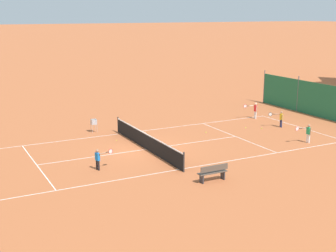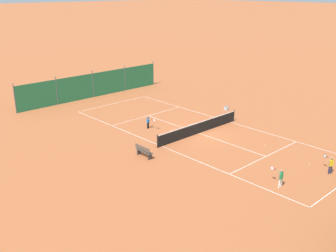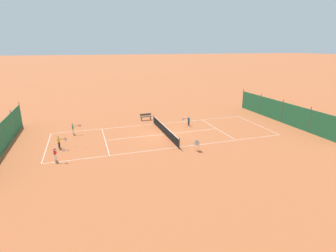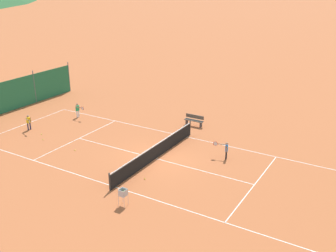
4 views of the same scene
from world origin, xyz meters
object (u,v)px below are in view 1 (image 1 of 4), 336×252
object	(u,v)px
player_near_baseline	(281,118)
tennis_ball_service_box	(206,132)
courtside_bench	(213,172)
tennis_ball_by_net_right	(246,128)
player_near_service	(255,109)
player_far_baseline	(98,158)
tennis_ball_far_corner	(117,140)
ball_hopper	(94,123)
tennis_net	(146,141)
tennis_ball_alley_left	(262,128)
player_far_service	(308,132)

from	to	relation	value
player_near_baseline	tennis_ball_service_box	world-z (taller)	player_near_baseline
tennis_ball_service_box	courtside_bench	xyz separation A→B (m)	(8.05, -4.60, 0.42)
tennis_ball_by_net_right	player_near_baseline	bearing A→B (deg)	69.83
player_near_service	player_far_baseline	bearing A→B (deg)	-67.70
player_near_service	tennis_ball_far_corner	size ratio (longest dim) A/B	18.42
player_near_baseline	ball_hopper	distance (m)	12.98
tennis_ball_by_net_right	player_far_baseline	bearing A→B (deg)	-72.66
tennis_net	tennis_ball_alley_left	xyz separation A→B (m)	(-0.86, 9.22, -0.47)
ball_hopper	tennis_ball_far_corner	bearing A→B (deg)	11.71
tennis_ball_alley_left	courtside_bench	size ratio (longest dim) A/B	0.04
player_far_service	tennis_ball_by_net_right	bearing A→B (deg)	-166.60
player_far_baseline	tennis_ball_far_corner	bearing A→B (deg)	149.55
tennis_ball_far_corner	ball_hopper	world-z (taller)	ball_hopper
player_far_service	tennis_ball_far_corner	xyz separation A→B (m)	(-5.83, -10.37, -0.65)
player_near_service	ball_hopper	world-z (taller)	player_near_service
tennis_net	tennis_ball_service_box	size ratio (longest dim) A/B	139.09
ball_hopper	player_far_service	bearing A→B (deg)	51.96
tennis_ball_alley_left	tennis_ball_by_net_right	xyz separation A→B (m)	(-0.66, -0.88, 0.00)
tennis_ball_by_net_right	courtside_bench	bearing A→B (deg)	-44.55
ball_hopper	player_far_baseline	bearing A→B (deg)	-16.68
player_near_baseline	courtside_bench	size ratio (longest dim) A/B	0.76
tennis_net	player_near_service	world-z (taller)	player_near_service
player_near_baseline	courtside_bench	world-z (taller)	player_near_baseline
player_far_service	player_near_baseline	bearing A→B (deg)	163.14
tennis_ball_far_corner	player_far_baseline	bearing A→B (deg)	-30.45
player_far_service	player_far_baseline	world-z (taller)	player_far_service
player_near_baseline	player_near_service	bearing A→B (deg)	178.24
player_far_service	tennis_ball_alley_left	world-z (taller)	player_far_service
player_near_service	player_far_baseline	world-z (taller)	player_near_service
courtside_bench	tennis_net	bearing A→B (deg)	-174.66
tennis_net	ball_hopper	world-z (taller)	tennis_net
player_near_service	tennis_ball_by_net_right	xyz separation A→B (m)	(2.18, -2.43, -0.68)
tennis_net	player_near_baseline	bearing A→B (deg)	93.58
player_near_baseline	ball_hopper	bearing A→B (deg)	-110.86
ball_hopper	tennis_ball_by_net_right	bearing A→B (deg)	68.98
tennis_net	player_near_service	xyz separation A→B (m)	(-3.70, 10.77, 0.21)
ball_hopper	courtside_bench	distance (m)	11.82
player_far_service	tennis_ball_alley_left	bearing A→B (deg)	-176.31
player_near_baseline	player_far_baseline	world-z (taller)	player_near_baseline
tennis_ball_far_corner	player_near_baseline	bearing A→B (deg)	80.71
player_far_baseline	ball_hopper	bearing A→B (deg)	163.32
player_far_baseline	tennis_ball_by_net_right	size ratio (longest dim) A/B	16.75
tennis_net	player_near_baseline	size ratio (longest dim) A/B	8.02
tennis_ball_far_corner	ball_hopper	xyz separation A→B (m)	(-2.73, -0.57, 0.63)
tennis_ball_by_net_right	tennis_net	bearing A→B (deg)	-79.64
player_far_service	player_near_baseline	size ratio (longest dim) A/B	1.02
ball_hopper	tennis_ball_service_box	bearing A→B (deg)	61.65
player_far_baseline	ball_hopper	size ratio (longest dim) A/B	1.24
tennis_net	player_far_baseline	xyz separation A→B (m)	(2.24, -3.71, 0.15)
tennis_ball_alley_left	tennis_ball_far_corner	bearing A→B (deg)	-99.53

